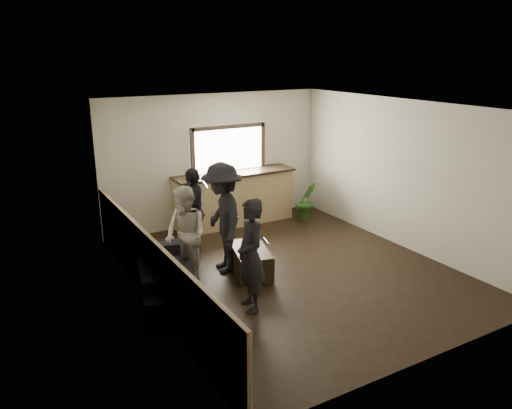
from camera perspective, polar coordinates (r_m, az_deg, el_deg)
ground at (r=8.71m, az=4.07°, el=-7.52°), size 5.00×6.00×0.01m
room_shell at (r=7.84m, az=-0.18°, el=1.14°), size 5.01×6.01×2.80m
bar_counter at (r=10.82m, az=-2.48°, el=1.08°), size 2.70×0.68×2.13m
sofa at (r=7.85m, az=-9.99°, el=-7.92°), size 1.43×2.45×0.67m
coffee_table at (r=8.51m, az=-0.63°, el=-6.47°), size 0.80×1.11×0.44m
cup_a at (r=8.51m, az=-1.23°, el=-4.45°), size 0.19×0.19×0.11m
cup_b at (r=8.30m, az=-0.02°, el=-5.06°), size 0.13×0.13×0.09m
potted_plant at (r=11.17m, az=5.74°, el=0.42°), size 0.50×0.42×0.87m
person_a at (r=7.15m, az=-0.63°, el=-5.84°), size 0.51×0.67×1.67m
person_b at (r=8.12m, az=-8.04°, el=-3.46°), size 0.77×0.89×1.59m
person_c at (r=8.39m, az=-3.83°, el=-1.55°), size 0.94×1.34×1.89m
person_d at (r=9.18m, az=-7.09°, el=-0.82°), size 0.81×1.04×1.64m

